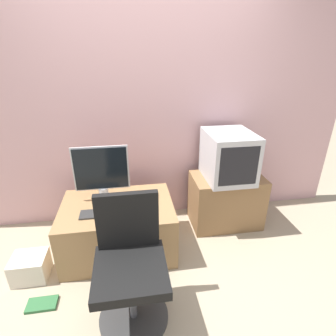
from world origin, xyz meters
name	(u,v)px	position (x,y,z in m)	size (l,w,h in m)	color
ground_plane	(167,306)	(0.00, 0.00, 0.00)	(12.00, 12.00, 0.00)	tan
wall_back	(147,102)	(0.00, 1.32, 1.30)	(4.40, 0.05, 2.60)	#CC9EA3
desk	(119,227)	(-0.35, 0.72, 0.25)	(1.02, 0.72, 0.49)	#937047
side_stand	(226,200)	(0.80, 0.97, 0.29)	(0.74, 0.45, 0.57)	olive
main_monitor	(102,173)	(-0.47, 0.84, 0.77)	(0.50, 0.18, 0.52)	silver
keyboard	(98,214)	(-0.50, 0.59, 0.50)	(0.31, 0.14, 0.01)	#2D2D2D
mouse	(126,209)	(-0.27, 0.61, 0.51)	(0.07, 0.04, 0.03)	silver
crt_tv	(228,156)	(0.77, 0.95, 0.81)	(0.45, 0.54, 0.48)	#B7B7BC
office_chair	(131,268)	(-0.25, 0.00, 0.42)	(0.50, 0.50, 0.92)	#333333
cardboard_box_lower	(30,267)	(-1.10, 0.47, 0.11)	(0.28, 0.24, 0.21)	beige
book	(42,304)	(-0.94, 0.16, 0.01)	(0.22, 0.13, 0.02)	#2D6638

